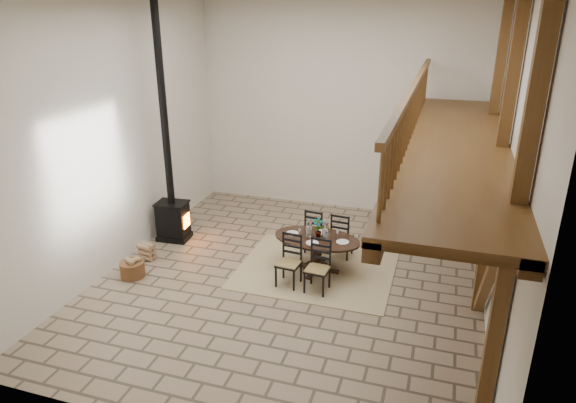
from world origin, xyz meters
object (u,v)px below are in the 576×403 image
(log_stack, at_px, (147,252))
(wood_stove, at_px, (171,192))
(dining_table, at_px, (317,251))
(log_basket, at_px, (132,268))

(log_stack, bearing_deg, wood_stove, 87.10)
(wood_stove, bearing_deg, dining_table, -12.33)
(log_basket, bearing_deg, wood_stove, 92.43)
(wood_stove, bearing_deg, log_basket, -92.54)
(wood_stove, relative_size, log_basket, 10.64)
(log_basket, bearing_deg, dining_table, 21.63)
(dining_table, xyz_separation_m, wood_stove, (-3.39, 0.44, 0.71))
(wood_stove, distance_m, log_stack, 1.41)
(log_basket, relative_size, log_stack, 1.28)
(log_basket, height_order, log_stack, log_basket)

